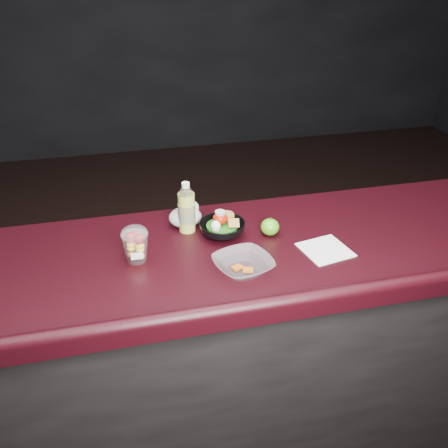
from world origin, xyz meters
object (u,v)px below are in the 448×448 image
at_px(takeout_bowl, 243,265).
at_px(green_apple, 270,227).
at_px(fruit_cup, 135,243).
at_px(snack_bowl, 222,227).
at_px(lemonade_bottle, 187,211).

bearing_deg(takeout_bowl, green_apple, 52.29).
bearing_deg(fruit_cup, takeout_bowl, -23.47).
bearing_deg(snack_bowl, green_apple, -12.27).
relative_size(fruit_cup, snack_bowl, 0.63).
height_order(lemonade_bottle, green_apple, lemonade_bottle).
height_order(lemonade_bottle, fruit_cup, lemonade_bottle).
xyz_separation_m(lemonade_bottle, fruit_cup, (-0.21, -0.16, -0.02)).
height_order(fruit_cup, green_apple, fruit_cup).
relative_size(snack_bowl, takeout_bowl, 0.90).
bearing_deg(green_apple, lemonade_bottle, 160.88).
bearing_deg(lemonade_bottle, fruit_cup, -141.66).
bearing_deg(takeout_bowl, lemonade_bottle, 113.60).
relative_size(fruit_cup, takeout_bowl, 0.57).
distance_m(snack_bowl, takeout_bowl, 0.25).
height_order(green_apple, snack_bowl, snack_bowl).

